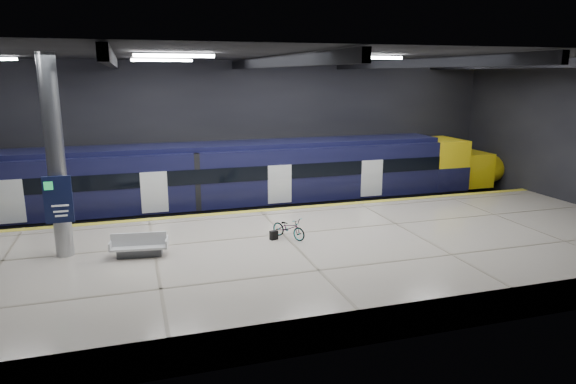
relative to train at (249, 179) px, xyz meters
name	(u,v)px	position (x,y,z in m)	size (l,w,h in m)	color
ground	(277,252)	(-0.14, -5.50, -2.06)	(30.00, 30.00, 0.00)	black
room_shell	(276,115)	(-0.14, -5.49, 3.66)	(30.10, 16.10, 8.05)	black
platform	(295,260)	(-0.14, -8.00, -1.51)	(30.00, 11.00, 1.10)	beige
safety_strip	(260,211)	(-0.14, -2.75, -0.95)	(30.00, 0.40, 0.01)	yellow
rails	(247,216)	(-0.14, 0.00, -1.98)	(30.00, 1.52, 0.16)	gray
train	(249,179)	(0.00, 0.00, 0.00)	(29.40, 2.84, 3.79)	black
bench	(140,248)	(-5.64, -7.41, -0.66)	(2.02, 1.05, 0.85)	#595B60
bicycle	(289,228)	(-0.08, -7.04, -0.55)	(0.55, 1.57, 0.82)	#99999E
pannier_bag	(274,235)	(-0.68, -7.04, -0.78)	(0.30, 0.18, 0.35)	black
info_column	(56,160)	(-8.14, -6.52, 2.40)	(0.90, 0.78, 6.90)	#9EA0A5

